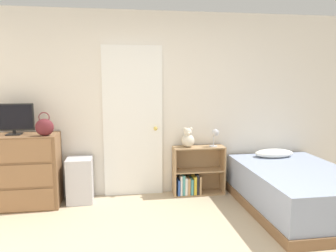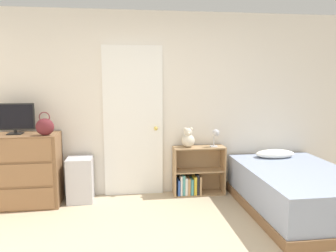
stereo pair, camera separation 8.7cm
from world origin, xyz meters
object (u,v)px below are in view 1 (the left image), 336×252
Objects in this scene: bed at (298,190)px; bookshelf at (194,176)px; desk_lamp at (215,135)px; tv at (13,119)px; storage_bin at (80,180)px; dresser at (16,171)px; handbag at (45,127)px; teddy_bear at (188,139)px.

bookshelf is at bearing 145.07° from bed.
desk_lamp is (0.28, -0.04, 0.60)m from bookshelf.
storage_bin is (0.78, 0.04, -0.85)m from tv.
bed is at bearing -15.19° from storage_bin.
tv reaches higher than storage_bin.
bookshelf is at bearing 1.92° from storage_bin.
handbag is at bearing -17.18° from dresser.
bookshelf is at bearing 2.70° from dresser.
tv is 1.68× the size of handbag.
handbag is at bearing -173.13° from bookshelf.
teddy_bear is (1.48, 0.05, 0.51)m from storage_bin.
tv is 0.43m from handbag.
storage_bin is at bearing -178.15° from teddy_bear.
storage_bin is 1.95m from desk_lamp.
tv is at bearing 168.69° from bed.
desk_lamp is (2.64, 0.05, -0.28)m from tv.
handbag reaches higher than storage_bin.
bookshelf is (2.36, 0.09, -0.88)m from tv.
tv reaches higher than handbag.
teddy_bear is at bearing 2.69° from dresser.
handbag is (0.40, -0.14, -0.09)m from tv.
desk_lamp reaches higher than bed.
handbag is 2.12m from bookshelf.
handbag reaches higher than desk_lamp.
handbag is at bearing -19.83° from tv.
handbag is 0.41× the size of bookshelf.
tv is 1.78× the size of teddy_bear.
dresser is at bearing -178.53° from desk_lamp.
bed is (1.13, -0.79, 0.00)m from bookshelf.
dresser reaches higher than bookshelf.
teddy_bear is 1.56m from bed.
desk_lamp is (0.38, -0.04, 0.05)m from teddy_bear.
bookshelf is 0.66m from desk_lamp.
bookshelf is 2.88× the size of desk_lamp.
bed is at bearing -41.28° from desk_lamp.
bed is at bearing -10.99° from dresser.
desk_lamp is 0.14× the size of bed.
tv is (0.00, 0.02, 0.68)m from dresser.
teddy_bear is at bearing -176.96° from bookshelf.
bed is (3.09, -0.55, -0.78)m from handbag.
storage_bin is 0.82× the size of bookshelf.
storage_bin is 2.37× the size of desk_lamp.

